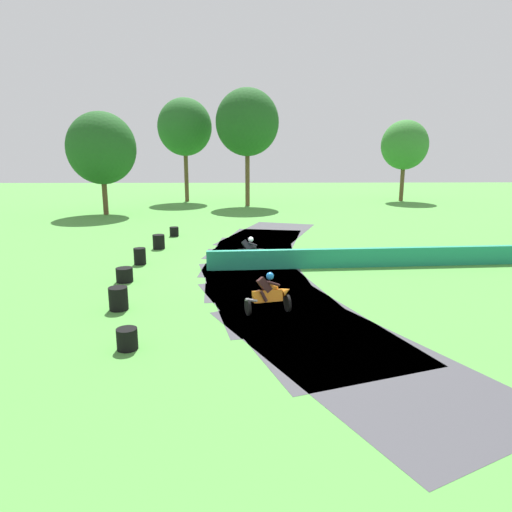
# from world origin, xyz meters

# --- Properties ---
(ground_plane) EXTENTS (120.00, 120.00, 0.00)m
(ground_plane) POSITION_xyz_m (0.00, 0.00, 0.00)
(ground_plane) COLOR #4C933D
(track_asphalt) EXTENTS (9.16, 28.98, 0.01)m
(track_asphalt) POSITION_xyz_m (0.88, 0.06, 0.00)
(track_asphalt) COLOR #3D3D42
(track_asphalt) RESTS_ON ground
(safety_barrier) EXTENTS (16.16, 1.39, 0.90)m
(safety_barrier) POSITION_xyz_m (5.98, 0.40, 0.45)
(safety_barrier) COLOR #1E8466
(safety_barrier) RESTS_ON ground
(motorcycle_lead_black) EXTENTS (1.68, 0.91, 1.43)m
(motorcycle_lead_black) POSITION_xyz_m (-0.09, 0.91, 0.63)
(motorcycle_lead_black) COLOR black
(motorcycle_lead_black) RESTS_ON ground
(motorcycle_chase_orange) EXTENTS (1.68, 1.08, 1.43)m
(motorcycle_chase_orange) POSITION_xyz_m (0.52, -5.84, 0.65)
(motorcycle_chase_orange) COLOR black
(motorcycle_chase_orange) RESTS_ON ground
(tire_stack_near) EXTENTS (0.57, 0.57, 0.60)m
(tire_stack_near) POSITION_xyz_m (-4.92, 8.60, 0.30)
(tire_stack_near) COLOR black
(tire_stack_near) RESTS_ON ground
(tire_stack_mid_a) EXTENTS (0.66, 0.66, 0.80)m
(tire_stack_mid_a) POSITION_xyz_m (-5.18, 4.70, 0.40)
(tire_stack_mid_a) COLOR black
(tire_stack_mid_a) RESTS_ON ground
(tire_stack_mid_b) EXTENTS (0.57, 0.57, 0.80)m
(tire_stack_mid_b) POSITION_xyz_m (-5.41, 1.06, 0.40)
(tire_stack_mid_b) COLOR black
(tire_stack_mid_b) RESTS_ON ground
(tire_stack_far) EXTENTS (0.70, 0.70, 0.60)m
(tire_stack_far) POSITION_xyz_m (-5.37, -2.00, 0.30)
(tire_stack_far) COLOR black
(tire_stack_far) RESTS_ON ground
(tire_stack_extra_a) EXTENTS (0.65, 0.65, 0.80)m
(tire_stack_extra_a) POSITION_xyz_m (-4.67, -5.48, 0.40)
(tire_stack_extra_a) COLOR black
(tire_stack_extra_a) RESTS_ON ground
(tire_stack_extra_b) EXTENTS (0.58, 0.58, 0.60)m
(tire_stack_extra_b) POSITION_xyz_m (-3.54, -8.76, 0.30)
(tire_stack_extra_b) COLOR black
(tire_stack_extra_b) RESTS_ON ground
(tree_far_left) EXTENTS (4.98, 4.98, 8.64)m
(tree_far_left) POSITION_xyz_m (16.80, 29.77, 6.00)
(tree_far_left) COLOR brown
(tree_far_left) RESTS_ON ground
(tree_far_right) EXTENTS (5.71, 5.71, 10.86)m
(tree_far_right) POSITION_xyz_m (-6.77, 29.78, 7.83)
(tree_far_right) COLOR brown
(tree_far_right) RESTS_ON ground
(tree_mid_rise) EXTENTS (6.15, 6.15, 11.34)m
(tree_mid_rise) POSITION_xyz_m (-0.15, 25.64, 8.09)
(tree_mid_rise) COLOR brown
(tree_mid_rise) RESTS_ON ground
(tree_behind_barrier) EXTENTS (5.74, 5.74, 8.62)m
(tree_behind_barrier) POSITION_xyz_m (-12.46, 19.24, 5.60)
(tree_behind_barrier) COLOR brown
(tree_behind_barrier) RESTS_ON ground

